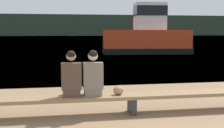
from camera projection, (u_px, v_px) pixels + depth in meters
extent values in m
plane|color=#386084|center=(67.00, 35.00, 127.18)|extent=(240.00, 240.00, 0.00)
cube|color=#2D3D2D|center=(67.00, 25.00, 123.90)|extent=(600.00, 12.00, 9.00)
cube|color=#8E6B47|center=(132.00, 96.00, 6.41)|extent=(8.93, 0.54, 0.08)
cube|color=#2D2D33|center=(132.00, 105.00, 6.44)|extent=(0.12, 0.46, 0.37)
cube|color=#4C382D|center=(72.00, 92.00, 6.23)|extent=(0.38, 0.37, 0.16)
cube|color=#4C382D|center=(71.00, 76.00, 6.11)|extent=(0.43, 0.22, 0.59)
sphere|color=tan|center=(71.00, 56.00, 6.06)|extent=(0.21, 0.21, 0.21)
sphere|color=black|center=(71.00, 55.00, 6.04)|extent=(0.20, 0.20, 0.20)
cube|color=#70665B|center=(93.00, 92.00, 6.31)|extent=(0.38, 0.37, 0.16)
cube|color=#70665B|center=(93.00, 76.00, 6.18)|extent=(0.43, 0.22, 0.59)
sphere|color=beige|center=(93.00, 56.00, 6.13)|extent=(0.22, 0.22, 0.22)
sphere|color=black|center=(93.00, 55.00, 6.11)|extent=(0.20, 0.20, 0.20)
ellipsoid|color=#9E754C|center=(118.00, 90.00, 6.34)|extent=(0.24, 0.19, 0.20)
cube|color=red|center=(145.00, 42.00, 24.25)|extent=(7.47, 4.20, 1.99)
cube|color=black|center=(145.00, 50.00, 24.34)|extent=(7.62, 4.36, 0.48)
cube|color=silver|center=(150.00, 17.00, 24.03)|extent=(2.70, 2.35, 2.28)
cube|color=black|center=(150.00, 11.00, 23.98)|extent=(2.75, 2.42, 0.82)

